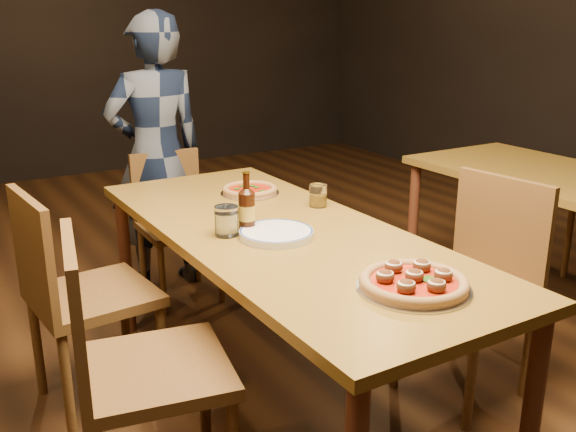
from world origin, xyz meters
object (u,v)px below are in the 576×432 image
chair_main_sw (93,294)px  pizza_meatball (414,282)px  chair_end (179,226)px  diner (156,155)px  beer_bottle (247,211)px  chair_main_e (466,288)px  pizza_margherita (250,190)px  plate_stack (276,234)px  chair_main_nw (154,368)px  water_glass (227,221)px  amber_glass (318,195)px  table_main (281,248)px

chair_main_sw → pizza_meatball: (0.69, -1.08, 0.29)m
chair_end → diner: diner is taller
chair_end → beer_bottle: size_ratio=3.71×
chair_main_sw → pizza_meatball: chair_main_sw is taller
chair_main_e → pizza_margherita: (-0.53, 0.86, 0.29)m
plate_stack → diner: bearing=86.9°
chair_main_nw → chair_end: 1.61m
water_glass → amber_glass: water_glass is taller
beer_bottle → chair_main_sw: bearing=146.3°
chair_end → plate_stack: bearing=-93.3°
beer_bottle → water_glass: beer_bottle is taller
plate_stack → diner: 1.49m
chair_main_sw → plate_stack: (0.58, -0.46, 0.28)m
pizza_meatball → chair_main_nw: bearing=149.6°
chair_main_sw → amber_glass: (0.94, -0.20, 0.32)m
chair_main_sw → pizza_margherita: bearing=-85.4°
amber_glass → beer_bottle: bearing=-161.1°
chair_main_e → amber_glass: (-0.38, 0.53, 0.32)m
chair_end → plate_stack: size_ratio=3.08×
chair_main_nw → pizza_margherita: 1.15m
chair_main_e → beer_bottle: (-0.80, 0.38, 0.36)m
chair_main_nw → beer_bottle: size_ratio=4.26×
chair_main_e → diner: 1.90m
chair_main_nw → amber_glass: size_ratio=10.21×
water_glass → table_main: bearing=-15.2°
diner → amber_glass: bearing=102.2°
chair_main_sw → plate_stack: chair_main_sw is taller
chair_main_sw → amber_glass: bearing=-107.1°
chair_main_sw → pizza_margherita: chair_main_sw is taller
pizza_meatball → pizza_margherita: 1.22m
chair_main_sw → water_glass: bearing=-133.3°
water_glass → chair_main_e: bearing=-23.7°
chair_main_sw → diner: (0.66, 1.03, 0.30)m
chair_end → pizza_meatball: (0.02, -1.86, 0.35)m
pizza_meatball → diner: (-0.03, 2.11, 0.01)m
water_glass → pizza_margherita: bearing=53.6°
diner → chair_end: bearing=93.3°
chair_end → beer_bottle: 1.21m
chair_main_sw → diner: size_ratio=0.61×
chair_end → pizza_margherita: bearing=-79.6°
table_main → pizza_meatball: (0.06, -0.69, 0.10)m
chair_main_sw → water_glass: chair_main_sw is taller
chair_main_sw → diner: 1.26m
beer_bottle → amber_glass: bearing=18.9°
diner → pizza_meatball: bearing=90.5°
pizza_margherita → chair_main_e: bearing=-58.1°
chair_end → amber_glass: bearing=-73.9°
chair_main_sw → water_glass: (0.43, -0.34, 0.33)m
chair_main_nw → water_glass: 0.63m
chair_main_e → plate_stack: bearing=-116.9°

